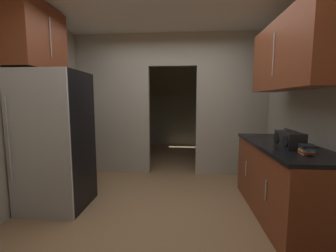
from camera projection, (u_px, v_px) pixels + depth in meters
ground at (161, 217)px, 2.67m from camera, size 20.00×20.00×0.00m
kitchen_overhead_slab at (164, 3)px, 2.86m from camera, size 4.01×7.35×0.06m
kitchen_partition at (169, 102)px, 4.17m from camera, size 3.61×0.12×2.64m
adjoining_room_shell at (175, 104)px, 6.05m from camera, size 3.61×2.75×2.64m
refrigerator at (55, 141)px, 2.85m from camera, size 0.78×0.74×1.77m
lower_cabinet_run at (282, 180)px, 2.66m from camera, size 0.67×1.71×0.89m
upper_cabinet_counterside at (290, 54)px, 2.49m from camera, size 0.36×1.54×0.80m
upper_cabinet_fridgeside at (37, 38)px, 2.81m from camera, size 0.36×0.85×0.82m
boombox at (289, 140)px, 2.42m from camera, size 0.19×0.38×0.20m
book_stack at (307, 149)px, 2.11m from camera, size 0.14×0.16×0.09m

